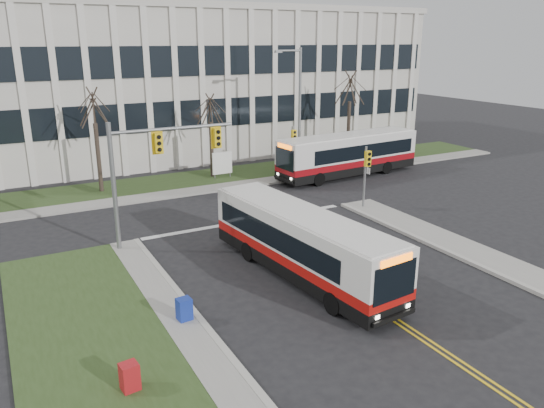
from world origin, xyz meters
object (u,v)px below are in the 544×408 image
(directory_sign, at_px, (222,163))
(newspaper_box_blue, at_px, (184,311))
(bus_main, at_px, (302,245))
(newspaper_box_red, at_px, (130,378))
(streetlight, at_px, (298,105))
(bus_cross, at_px, (348,156))

(directory_sign, distance_m, newspaper_box_blue, 20.53)
(bus_main, distance_m, newspaper_box_blue, 6.02)
(newspaper_box_red, bearing_deg, bus_main, 20.99)
(streetlight, height_order, bus_main, streetlight)
(newspaper_box_red, bearing_deg, newspaper_box_blue, 41.60)
(streetlight, xyz_separation_m, directory_sign, (-5.53, 1.30, -4.02))
(streetlight, xyz_separation_m, newspaper_box_red, (-17.53, -20.02, -4.72))
(newspaper_box_red, bearing_deg, streetlight, 42.00)
(bus_main, distance_m, newspaper_box_red, 9.63)
(directory_sign, height_order, newspaper_box_red, directory_sign)
(directory_sign, distance_m, bus_main, 17.23)
(streetlight, distance_m, bus_main, 18.39)
(streetlight, distance_m, newspaper_box_red, 27.03)
(bus_cross, height_order, newspaper_box_red, bus_cross)
(directory_sign, height_order, bus_main, bus_main)
(newspaper_box_blue, bearing_deg, bus_cross, 34.22)
(bus_cross, xyz_separation_m, newspaper_box_red, (-20.64, -17.82, -1.05))
(directory_sign, xyz_separation_m, newspaper_box_red, (-12.00, -21.32, -0.70))
(bus_cross, bearing_deg, directory_sign, -116.87)
(streetlight, bearing_deg, bus_cross, -35.30)
(streetlight, bearing_deg, newspaper_box_red, -131.20)
(bus_main, bearing_deg, bus_cross, 42.14)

